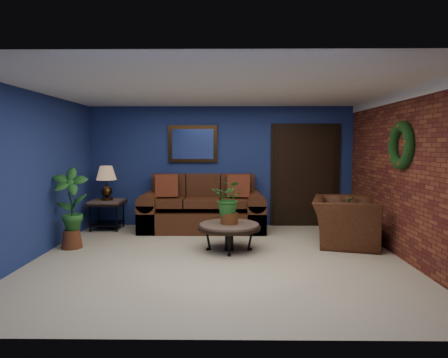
{
  "coord_description": "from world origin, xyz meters",
  "views": [
    {
      "loc": [
        0.15,
        -5.87,
        1.72
      ],
      "look_at": [
        0.07,
        0.55,
        1.15
      ],
      "focal_mm": 32.0,
      "sensor_mm": 36.0,
      "label": 1
    }
  ],
  "objects_px": {
    "sofa": "(203,211)",
    "armchair": "(345,221)",
    "coffee_table": "(229,227)",
    "end_table": "(107,207)",
    "side_chair": "(244,200)",
    "table_lamp": "(106,179)"
  },
  "relations": [
    {
      "from": "sofa",
      "to": "armchair",
      "type": "height_order",
      "value": "sofa"
    },
    {
      "from": "sofa",
      "to": "armchair",
      "type": "distance_m",
      "value": 2.79
    },
    {
      "from": "coffee_table",
      "to": "end_table",
      "type": "xyz_separation_m",
      "value": [
        -2.46,
        1.57,
        0.08
      ]
    },
    {
      "from": "end_table",
      "to": "side_chair",
      "type": "bearing_deg",
      "value": 1.59
    },
    {
      "from": "sofa",
      "to": "coffee_table",
      "type": "distance_m",
      "value": 1.7
    },
    {
      "from": "end_table",
      "to": "armchair",
      "type": "distance_m",
      "value": 4.6
    },
    {
      "from": "sofa",
      "to": "armchair",
      "type": "relative_size",
      "value": 2.01
    },
    {
      "from": "coffee_table",
      "to": "sofa",
      "type": "bearing_deg",
      "value": 107.99
    },
    {
      "from": "side_chair",
      "to": "armchair",
      "type": "distance_m",
      "value": 2.1
    },
    {
      "from": "table_lamp",
      "to": "sofa",
      "type": "bearing_deg",
      "value": 1.26
    },
    {
      "from": "coffee_table",
      "to": "table_lamp",
      "type": "relative_size",
      "value": 1.53
    },
    {
      "from": "armchair",
      "to": "side_chair",
      "type": "bearing_deg",
      "value": 69.36
    },
    {
      "from": "armchair",
      "to": "coffee_table",
      "type": "bearing_deg",
      "value": 117.27
    },
    {
      "from": "end_table",
      "to": "side_chair",
      "type": "xyz_separation_m",
      "value": [
        2.76,
        0.08,
        0.13
      ]
    },
    {
      "from": "sofa",
      "to": "coffee_table",
      "type": "height_order",
      "value": "sofa"
    },
    {
      "from": "side_chair",
      "to": "armchair",
      "type": "bearing_deg",
      "value": -34.68
    },
    {
      "from": "table_lamp",
      "to": "armchair",
      "type": "bearing_deg",
      "value": -14.46
    },
    {
      "from": "sofa",
      "to": "table_lamp",
      "type": "relative_size",
      "value": 3.72
    },
    {
      "from": "end_table",
      "to": "table_lamp",
      "type": "relative_size",
      "value": 0.99
    },
    {
      "from": "sofa",
      "to": "end_table",
      "type": "relative_size",
      "value": 3.76
    },
    {
      "from": "armchair",
      "to": "sofa",
      "type": "bearing_deg",
      "value": 79.91
    },
    {
      "from": "sofa",
      "to": "side_chair",
      "type": "height_order",
      "value": "sofa"
    }
  ]
}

